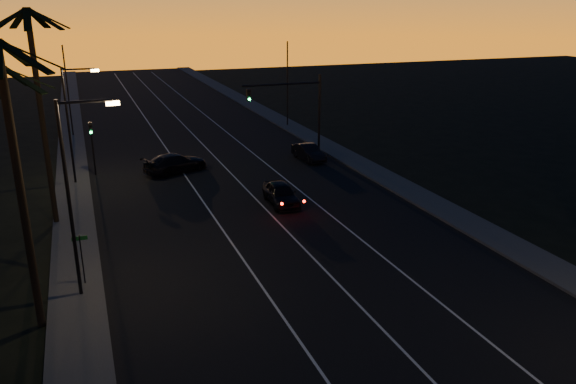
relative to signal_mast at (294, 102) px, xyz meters
name	(u,v)px	position (x,y,z in m)	size (l,w,h in m)	color
road	(249,200)	(-7.14, -9.99, -4.78)	(20.00, 170.00, 0.01)	black
sidewalk_left	(74,220)	(-18.34, -9.99, -4.70)	(2.40, 170.00, 0.16)	#353633
sidewalk_right	(393,182)	(4.06, -9.99, -4.70)	(2.40, 170.00, 0.16)	#353633
lane_stripe_left	(206,205)	(-10.14, -9.99, -4.76)	(0.12, 160.00, 0.01)	silver
lane_stripe_mid	(256,199)	(-6.64, -9.99, -4.76)	(0.12, 160.00, 0.01)	silver
lane_stripe_right	(304,194)	(-3.14, -9.99, -4.76)	(0.12, 160.00, 0.01)	silver
palm_near	(16,161)	(-19.74, -21.99, 2.29)	(4.25, 4.16, 11.53)	black
palm_mid	(15,148)	(-20.34, -15.99, 1.47)	(4.25, 4.16, 10.03)	black
palm_far	(39,99)	(-19.34, -9.99, 2.83)	(4.25, 4.16, 12.53)	black
streetlight_left_near	(74,185)	(-17.84, -19.99, 0.54)	(2.55, 0.26, 9.00)	black
streetlight_left_far	(72,116)	(-17.82, -1.99, 0.28)	(2.55, 0.26, 8.50)	black
street_sign	(82,254)	(-17.94, -18.99, -3.13)	(0.70, 0.06, 2.60)	black
signal_mast	(294,102)	(0.00, 0.00, 0.00)	(7.10, 0.41, 7.00)	black
signal_post	(92,139)	(-16.64, -0.01, -1.89)	(0.28, 0.37, 4.20)	black
far_pole_left	(68,92)	(-18.14, 15.01, -0.28)	(0.14, 0.14, 9.00)	black
far_pole_right	(287,85)	(3.86, 12.01, -0.28)	(0.14, 0.14, 9.00)	black
lead_car	(281,194)	(-5.35, -11.44, -4.04)	(1.92, 4.84, 1.45)	black
right_car	(309,152)	(0.64, -1.78, -4.10)	(1.75, 4.19, 1.35)	black
cross_car	(176,163)	(-10.62, -1.50, -4.02)	(5.62, 3.95, 1.51)	black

